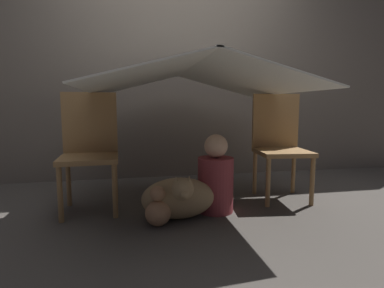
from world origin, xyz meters
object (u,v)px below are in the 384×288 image
at_px(chair_right, 279,142).
at_px(dog, 179,198).
at_px(chair_left, 90,147).
at_px(person_front, 216,179).

distance_m(chair_right, dog, 1.06).
bearing_deg(chair_left, chair_right, -2.66).
xyz_separation_m(person_front, dog, (-0.30, -0.11, -0.09)).
relative_size(person_front, dog, 1.13).
distance_m(chair_left, person_front, 0.99).
distance_m(chair_left, chair_right, 1.57).
bearing_deg(chair_right, dog, -152.08).
bearing_deg(person_front, dog, -159.40).
bearing_deg(chair_right, chair_left, -173.50).
xyz_separation_m(chair_left, chair_right, (1.57, -0.00, 0.00)).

